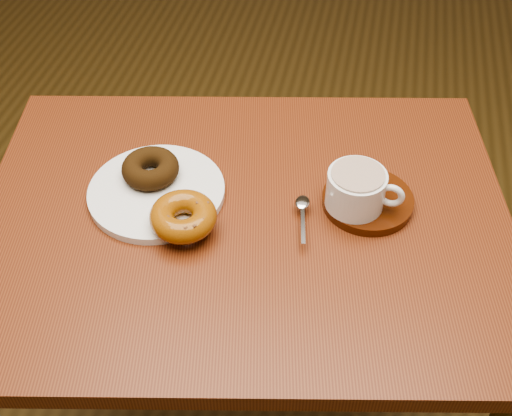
% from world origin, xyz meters
% --- Properties ---
extents(ground, '(6.00, 6.00, 0.00)m').
position_xyz_m(ground, '(0.00, 0.00, 0.00)').
color(ground, '#543E1A').
rests_on(ground, ground).
extents(cafe_table, '(1.00, 0.82, 0.83)m').
position_xyz_m(cafe_table, '(0.21, -0.22, 0.70)').
color(cafe_table, brown).
rests_on(cafe_table, ground).
extents(donut_plate, '(0.27, 0.27, 0.01)m').
position_xyz_m(donut_plate, '(0.06, -0.20, 0.84)').
color(donut_plate, white).
rests_on(donut_plate, cafe_table).
extents(donut_cinnamon, '(0.10, 0.10, 0.04)m').
position_xyz_m(donut_cinnamon, '(0.04, -0.17, 0.87)').
color(donut_cinnamon, black).
rests_on(donut_cinnamon, donut_plate).
extents(donut_caramel, '(0.13, 0.13, 0.04)m').
position_xyz_m(donut_caramel, '(0.13, -0.27, 0.87)').
color(donut_caramel, '#935210').
rests_on(donut_caramel, donut_plate).
extents(saucer, '(0.21, 0.21, 0.02)m').
position_xyz_m(saucer, '(0.41, -0.15, 0.84)').
color(saucer, '#3E1808').
rests_on(saucer, cafe_table).
extents(coffee_cup, '(0.13, 0.10, 0.07)m').
position_xyz_m(coffee_cup, '(0.39, -0.17, 0.88)').
color(coffee_cup, white).
rests_on(coffee_cup, saucer).
extents(teaspoon, '(0.03, 0.11, 0.01)m').
position_xyz_m(teaspoon, '(0.31, -0.20, 0.85)').
color(teaspoon, silver).
rests_on(teaspoon, saucer).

